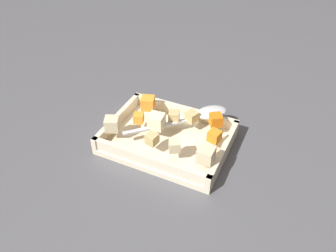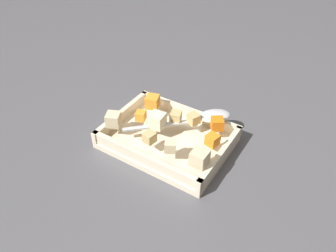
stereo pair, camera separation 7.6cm
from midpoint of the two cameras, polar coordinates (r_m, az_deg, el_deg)
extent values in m
plane|color=#4C4C51|center=(0.79, 3.48, -3.55)|extent=(4.00, 4.00, 0.00)
cube|color=beige|center=(0.79, 2.76, -2.66)|extent=(0.28, 0.21, 0.01)
cube|color=beige|center=(0.71, -1.12, -5.78)|extent=(0.28, 0.01, 0.03)
cube|color=beige|center=(0.84, 6.12, 2.16)|extent=(0.28, 0.01, 0.03)
cube|color=beige|center=(0.83, -5.24, 1.77)|extent=(0.01, 0.21, 0.03)
cube|color=beige|center=(0.74, 11.94, -5.13)|extent=(0.01, 0.21, 0.03)
cube|color=orange|center=(0.79, -1.89, 1.73)|extent=(0.03, 0.03, 0.02)
cube|color=orange|center=(0.83, -0.04, 4.07)|extent=(0.04, 0.04, 0.03)
cube|color=orange|center=(0.73, 10.56, -2.49)|extent=(0.03, 0.03, 0.03)
cube|color=orange|center=(0.77, 11.18, 0.27)|extent=(0.04, 0.04, 0.03)
cube|color=tan|center=(0.78, 7.16, 1.14)|extent=(0.03, 0.03, 0.02)
cube|color=beige|center=(0.77, -6.56, 1.00)|extent=(0.04, 0.04, 0.03)
cube|color=tan|center=(0.78, 4.12, 1.47)|extent=(0.03, 0.03, 0.03)
cube|color=tan|center=(0.73, -0.20, -2.08)|extent=(0.03, 0.03, 0.02)
cube|color=beige|center=(0.68, 8.62, -5.53)|extent=(0.03, 0.03, 0.03)
cube|color=beige|center=(0.71, 3.48, -3.58)|extent=(0.03, 0.03, 0.02)
cube|color=beige|center=(0.77, 1.04, 0.93)|extent=(0.04, 0.04, 0.03)
ellipsoid|color=silver|center=(0.80, 10.65, 1.61)|extent=(0.09, 0.09, 0.02)
cube|color=silver|center=(0.77, 1.65, 0.03)|extent=(0.14, 0.13, 0.01)
camera|label=1|loc=(0.04, -87.14, 2.35)|focal=35.71mm
camera|label=2|loc=(0.04, 92.86, -2.35)|focal=35.71mm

